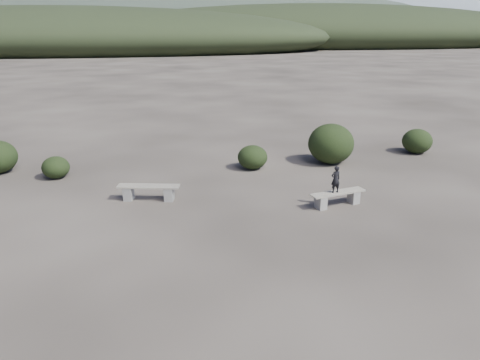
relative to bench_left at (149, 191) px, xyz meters
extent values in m
plane|color=#292420|center=(3.23, -5.19, -0.29)|extent=(1200.00, 1200.00, 0.00)
cube|color=gray|center=(-0.63, 0.11, -0.08)|extent=(0.33, 0.41, 0.43)
cube|color=gray|center=(0.63, -0.11, -0.08)|extent=(0.33, 0.41, 0.43)
cube|color=gray|center=(0.00, 0.00, 0.16)|extent=(1.96, 0.72, 0.05)
cube|color=gray|center=(5.12, -1.41, -0.09)|extent=(0.33, 0.40, 0.40)
cube|color=gray|center=(6.26, -1.08, -0.09)|extent=(0.33, 0.40, 0.40)
cube|color=gray|center=(5.69, -1.25, 0.13)|extent=(1.81, 0.85, 0.05)
imported|color=black|center=(5.58, -1.28, 0.57)|extent=(0.34, 0.26, 0.83)
ellipsoid|color=black|center=(-3.40, 2.69, 0.10)|extent=(0.96, 0.96, 0.79)
ellipsoid|color=black|center=(3.74, 2.88, 0.16)|extent=(1.13, 1.13, 0.91)
ellipsoid|color=black|center=(6.92, 3.26, 0.49)|extent=(1.79, 1.79, 1.57)
ellipsoid|color=black|center=(11.04, 4.23, 0.23)|extent=(1.25, 1.25, 1.04)
ellipsoid|color=black|center=(-21.77, 84.81, 2.41)|extent=(110.00, 40.00, 12.00)
ellipsoid|color=black|center=(38.23, 104.81, 2.86)|extent=(120.00, 44.00, 14.00)
ellipsoid|color=#303A2F|center=(3.23, 154.81, 5.11)|extent=(190.00, 64.00, 24.00)
ellipsoid|color=slate|center=(73.23, 294.81, 9.61)|extent=(340.00, 110.00, 44.00)
ellipsoid|color=#909AA2|center=(-26.77, 394.81, 12.31)|extent=(460.00, 140.00, 56.00)
camera|label=1|loc=(1.01, -13.97, 4.94)|focal=35.00mm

